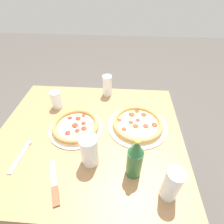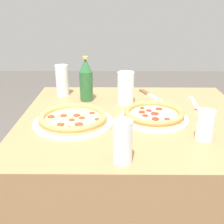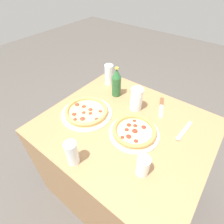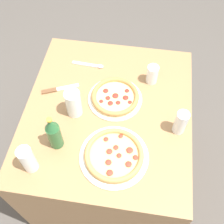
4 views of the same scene
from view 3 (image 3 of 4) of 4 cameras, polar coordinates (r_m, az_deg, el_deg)
name	(u,v)px [view 3 (image 3 of 4)]	position (r m, az deg, el deg)	size (l,w,h in m)	color
ground_plane	(121,183)	(1.70, 3.04, -22.08)	(8.00, 8.00, 0.00)	#4C4742
table	(123,159)	(1.37, 3.63, -15.21)	(0.99, 0.87, 0.76)	#997047
pizza_salami	(134,131)	(1.02, 7.28, -6.26)	(0.29, 0.29, 0.04)	silver
pizza_veggie	(87,111)	(1.14, -8.32, 0.19)	(0.33, 0.33, 0.04)	silver
glass_lemonade	(109,76)	(1.38, -0.98, 11.82)	(0.07, 0.07, 0.16)	white
glass_iced_tea	(136,100)	(1.15, 7.91, 3.84)	(0.08, 0.08, 0.16)	white
glass_water	(72,154)	(0.88, -12.86, -13.19)	(0.06, 0.06, 0.14)	white
glass_cola	(143,166)	(0.85, 10.01, -17.05)	(0.06, 0.06, 0.11)	white
beer_bottle	(116,83)	(1.24, 1.46, 9.55)	(0.07, 0.07, 0.22)	#286033
knife	(161,106)	(1.24, 15.83, 1.83)	(0.10, 0.20, 0.01)	brown
spoon	(182,133)	(1.10, 22.02, -6.31)	(0.04, 0.19, 0.01)	silver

